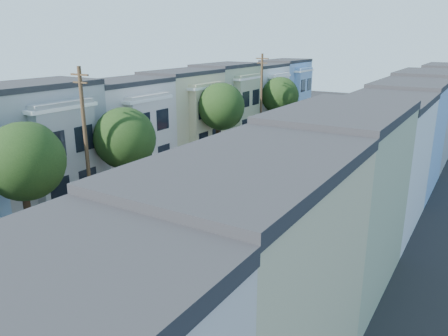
% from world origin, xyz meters
% --- Properties ---
extents(ground, '(160.00, 160.00, 0.00)m').
position_xyz_m(ground, '(0.00, 0.00, 0.00)').
color(ground, black).
rests_on(ground, ground).
extents(road_slab, '(12.00, 70.00, 0.02)m').
position_xyz_m(road_slab, '(0.00, 15.00, 0.01)').
color(road_slab, black).
rests_on(road_slab, ground).
extents(curb_left, '(0.30, 70.00, 0.15)m').
position_xyz_m(curb_left, '(-6.05, 15.00, 0.07)').
color(curb_left, gray).
rests_on(curb_left, ground).
extents(curb_right, '(0.30, 70.00, 0.15)m').
position_xyz_m(curb_right, '(6.05, 15.00, 0.07)').
color(curb_right, gray).
rests_on(curb_right, ground).
extents(sidewalk_left, '(2.60, 70.00, 0.15)m').
position_xyz_m(sidewalk_left, '(-7.35, 15.00, 0.07)').
color(sidewalk_left, gray).
rests_on(sidewalk_left, ground).
extents(sidewalk_right, '(2.60, 70.00, 0.15)m').
position_xyz_m(sidewalk_right, '(7.35, 15.00, 0.07)').
color(sidewalk_right, gray).
rests_on(sidewalk_right, ground).
extents(centerline, '(0.12, 70.00, 0.01)m').
position_xyz_m(centerline, '(0.00, 15.00, 0.00)').
color(centerline, gold).
rests_on(centerline, ground).
extents(townhouse_row_left, '(5.00, 70.00, 8.50)m').
position_xyz_m(townhouse_row_left, '(-11.15, 15.00, 0.00)').
color(townhouse_row_left, silver).
rests_on(townhouse_row_left, ground).
extents(townhouse_row_right, '(5.00, 70.00, 8.50)m').
position_xyz_m(townhouse_row_right, '(11.15, 15.00, 0.00)').
color(townhouse_row_right, silver).
rests_on(townhouse_row_right, ground).
extents(tree_b, '(4.70, 4.70, 7.25)m').
position_xyz_m(tree_b, '(-6.30, -2.70, 4.88)').
color(tree_b, black).
rests_on(tree_b, ground).
extents(tree_c, '(4.63, 4.63, 7.01)m').
position_xyz_m(tree_c, '(-6.30, 5.58, 4.68)').
color(tree_c, black).
rests_on(tree_c, ground).
extents(tree_d, '(4.70, 4.70, 7.66)m').
position_xyz_m(tree_d, '(-6.30, 19.08, 5.29)').
color(tree_d, black).
rests_on(tree_d, ground).
extents(tree_e, '(4.70, 4.70, 7.20)m').
position_xyz_m(tree_e, '(-6.30, 32.97, 4.83)').
color(tree_e, black).
rests_on(tree_e, ground).
extents(tree_far_r, '(3.10, 3.10, 5.27)m').
position_xyz_m(tree_far_r, '(6.89, 30.25, 3.68)').
color(tree_far_r, black).
rests_on(tree_far_r, ground).
extents(utility_pole_near, '(1.60, 0.26, 10.00)m').
position_xyz_m(utility_pole_near, '(-6.30, 2.00, 5.15)').
color(utility_pole_near, '#42301E').
rests_on(utility_pole_near, ground).
extents(utility_pole_far, '(1.60, 0.26, 10.00)m').
position_xyz_m(utility_pole_far, '(-6.30, 28.00, 5.15)').
color(utility_pole_far, '#42301E').
rests_on(utility_pole_far, ground).
extents(fedex_truck, '(2.54, 6.61, 3.17)m').
position_xyz_m(fedex_truck, '(1.68, 1.78, 1.77)').
color(fedex_truck, silver).
rests_on(fedex_truck, ground).
extents(lead_sedan, '(1.90, 4.11, 1.32)m').
position_xyz_m(lead_sedan, '(2.49, 11.22, 0.66)').
color(lead_sedan, black).
rests_on(lead_sedan, ground).
extents(parked_left_c, '(2.45, 5.10, 1.40)m').
position_xyz_m(parked_left_c, '(-4.90, 2.40, 0.70)').
color(parked_left_c, '#9195A1').
rests_on(parked_left_c, ground).
extents(parked_left_d, '(1.88, 4.79, 1.55)m').
position_xyz_m(parked_left_d, '(-4.90, 12.00, 0.77)').
color(parked_left_d, maroon).
rests_on(parked_left_d, ground).
extents(parked_right_b, '(1.71, 4.05, 1.29)m').
position_xyz_m(parked_right_b, '(4.90, -0.57, 0.65)').
color(parked_right_b, white).
rests_on(parked_right_b, ground).
extents(parked_right_c, '(1.91, 4.07, 1.27)m').
position_xyz_m(parked_right_c, '(4.90, 18.50, 0.64)').
color(parked_right_c, black).
rests_on(parked_right_c, ground).
extents(parked_right_d, '(2.68, 5.52, 1.51)m').
position_xyz_m(parked_right_d, '(4.90, 27.82, 0.76)').
color(parked_right_d, black).
rests_on(parked_right_d, ground).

